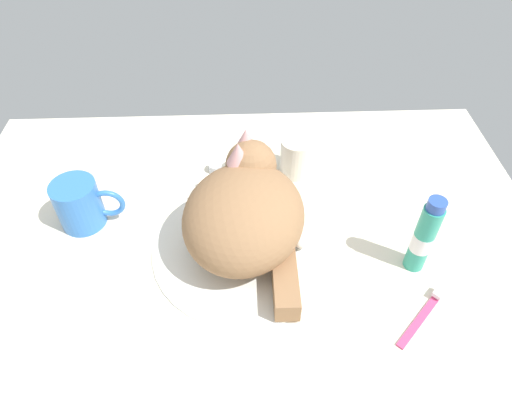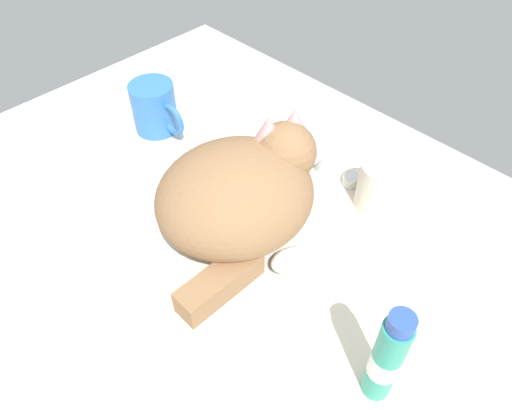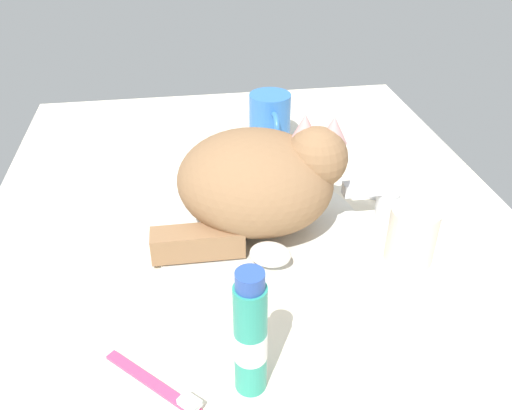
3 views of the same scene
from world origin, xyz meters
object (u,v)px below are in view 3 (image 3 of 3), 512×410
rinse_cup (412,235)px  toothbrush (158,385)px  cat (261,180)px  faucet (382,201)px  coffee_mug (270,117)px  toothpaste_bottle (250,337)px

rinse_cup → toothbrush: rinse_cup is taller
cat → toothbrush: cat is taller
faucet → rinse_cup: rinse_cup is taller
coffee_mug → rinse_cup: 42.17cm
cat → faucet: bearing=91.2°
faucet → coffee_mug: bearing=-157.1°
toothpaste_bottle → toothbrush: size_ratio=1.51×
coffee_mug → toothpaste_bottle: bearing=-12.0°
coffee_mug → cat: bearing=-12.6°
rinse_cup → faucet: bearing=-179.7°
faucet → toothpaste_bottle: (28.70, -24.70, 4.63)cm
cat → rinse_cup: size_ratio=3.64×
coffee_mug → toothpaste_bottle: toothpaste_bottle is taller
coffee_mug → rinse_cup: bearing=17.2°
toothpaste_bottle → toothbrush: (-1.03, -9.74, -6.70)cm
cat → toothbrush: bearing=-29.4°
toothpaste_bottle → toothbrush: toothpaste_bottle is taller
cat → rinse_cup: cat is taller
cat → toothbrush: (27.27, -15.38, -7.69)cm
rinse_cup → toothpaste_bottle: bearing=-54.4°
cat → coffee_mug: (-29.69, 6.66, -3.61)cm
faucet → toothpaste_bottle: toothpaste_bottle is taller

